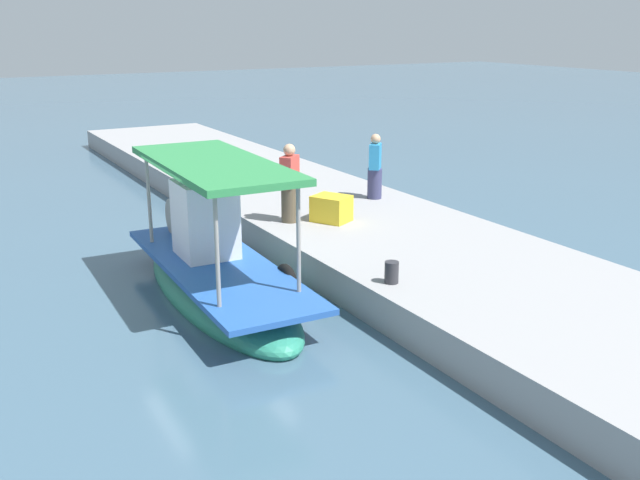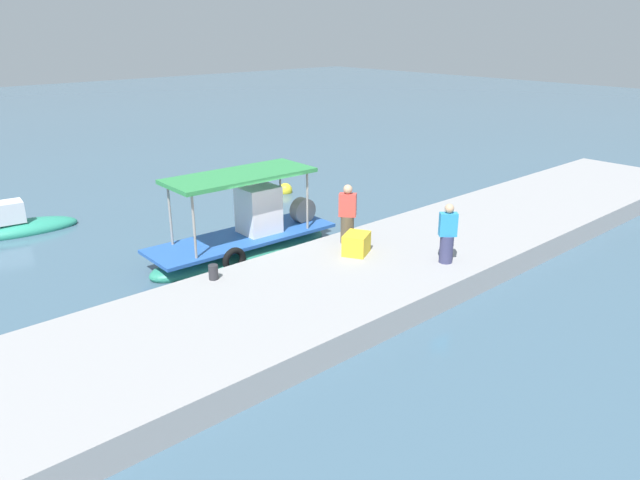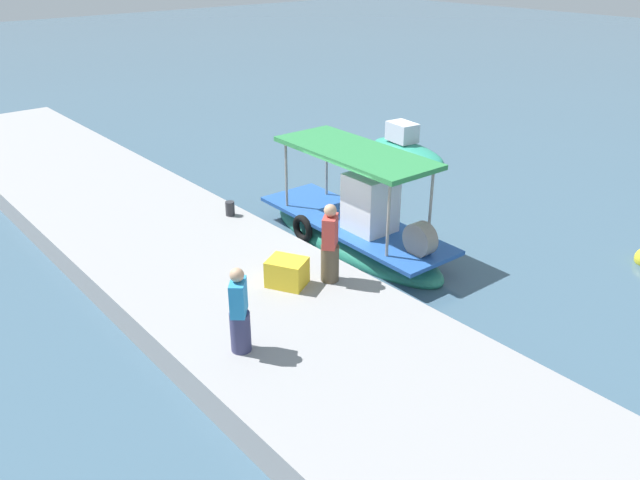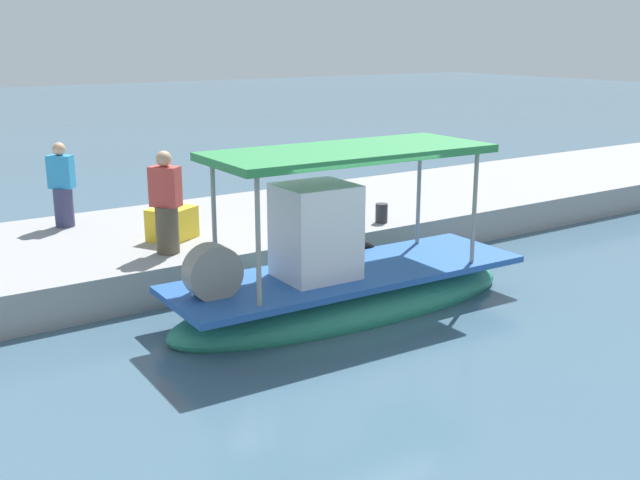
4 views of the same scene
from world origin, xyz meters
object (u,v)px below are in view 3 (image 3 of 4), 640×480
object	(u,v)px
fisherman_by_crate	(330,247)
cargo_crate	(287,272)
mooring_bollard	(230,208)
moored_boat_near	(407,149)
main_fishing_boat	(356,229)
fisherman_near_bollard	(239,314)

from	to	relation	value
fisherman_by_crate	cargo_crate	world-z (taller)	fisherman_by_crate
mooring_bollard	moored_boat_near	bearing A→B (deg)	102.54
main_fishing_boat	cargo_crate	size ratio (longest dim) A/B	7.89
cargo_crate	fisherman_by_crate	bearing A→B (deg)	61.94
moored_boat_near	main_fishing_boat	bearing A→B (deg)	-56.72
fisherman_by_crate	mooring_bollard	bearing A→B (deg)	175.86
mooring_bollard	moored_boat_near	size ratio (longest dim) A/B	0.10
fisherman_near_bollard	fisherman_by_crate	world-z (taller)	fisherman_by_crate
fisherman_near_bollard	mooring_bollard	bearing A→B (deg)	148.85
mooring_bollard	cargo_crate	size ratio (longest dim) A/B	0.49
fisherman_near_bollard	moored_boat_near	distance (m)	14.21
fisherman_near_bollard	moored_boat_near	world-z (taller)	fisherman_near_bollard
fisherman_by_crate	moored_boat_near	size ratio (longest dim) A/B	0.46
mooring_bollard	fisherman_by_crate	bearing A→B (deg)	-4.14
main_fishing_boat	mooring_bollard	bearing A→B (deg)	-138.94
main_fishing_boat	cargo_crate	distance (m)	3.61
fisherman_near_bollard	moored_boat_near	bearing A→B (deg)	120.69
cargo_crate	moored_boat_near	xyz separation A→B (m)	(-5.90, 10.14, -0.75)
main_fishing_boat	fisherman_near_bollard	xyz separation A→B (m)	(2.73, -5.32, 0.92)
cargo_crate	main_fishing_boat	bearing A→B (deg)	113.13
fisherman_near_bollard	cargo_crate	size ratio (longest dim) A/B	2.08
mooring_bollard	moored_boat_near	xyz separation A→B (m)	(-2.01, 9.02, -0.65)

